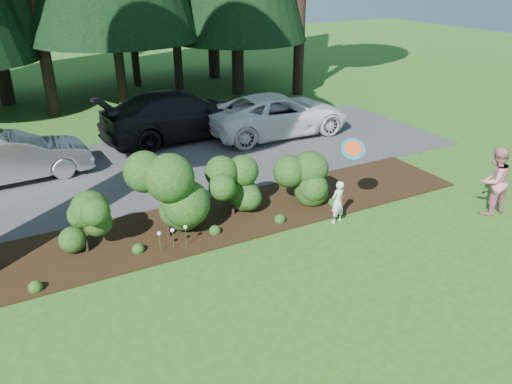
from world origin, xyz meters
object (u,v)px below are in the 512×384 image
at_px(car_dark_suv, 181,114).
at_px(frisbee, 353,149).
at_px(child, 338,202).
at_px(car_white_suv, 278,114).
at_px(adult, 494,181).
at_px(car_silver_wagon, 13,157).

bearing_deg(car_dark_suv, frisbee, -174.23).
bearing_deg(child, car_white_suv, -120.11).
xyz_separation_m(car_dark_suv, adult, (4.72, -9.41, 0.01)).
bearing_deg(frisbee, child, -170.61).
bearing_deg(car_white_suv, child, 163.13).
xyz_separation_m(car_dark_suv, child, (1.01, -8.00, -0.33)).
relative_size(car_dark_suv, child, 5.32).
bearing_deg(car_silver_wagon, adult, -130.15).
distance_m(car_dark_suv, frisbee, 8.11).
xyz_separation_m(car_silver_wagon, car_white_suv, (8.94, 0.14, 0.05)).
distance_m(car_silver_wagon, frisbee, 9.63).
xyz_separation_m(car_silver_wagon, car_dark_suv, (5.67, 1.49, 0.14)).
bearing_deg(car_silver_wagon, car_dark_suv, -78.12).
bearing_deg(car_silver_wagon, car_white_suv, -91.89).
distance_m(child, adult, 3.99).
relative_size(car_dark_suv, adult, 3.30).
xyz_separation_m(adult, frisbee, (-3.32, 1.48, 0.94)).
relative_size(car_silver_wagon, car_dark_suv, 0.73).
bearing_deg(car_dark_suv, car_white_suv, -116.56).
bearing_deg(child, car_dark_suv, -94.14).
relative_size(car_silver_wagon, frisbee, 6.26).
bearing_deg(adult, car_white_suv, -78.64).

